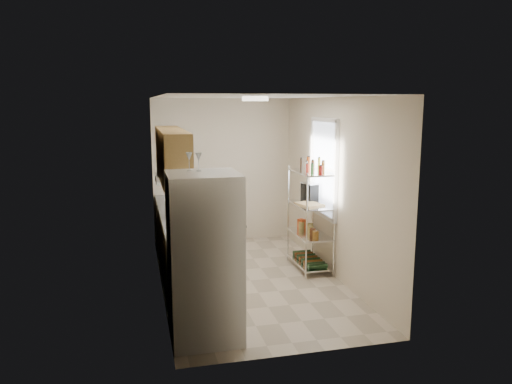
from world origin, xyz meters
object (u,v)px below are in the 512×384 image
refrigerator (204,257)px  frying_pan_large (179,212)px  cutting_board (310,204)px  espresso_machine (310,192)px  rice_cooker (179,210)px

refrigerator → frying_pan_large: 2.24m
refrigerator → cutting_board: size_ratio=4.66×
frying_pan_large → cutting_board: bearing=-10.1°
cutting_board → espresso_machine: bearing=70.2°
refrigerator → frying_pan_large: (-0.06, 2.24, 0.02)m
rice_cooker → espresso_machine: (2.03, 0.11, 0.16)m
rice_cooker → refrigerator: bearing=-87.5°
refrigerator → cutting_board: bearing=44.9°
refrigerator → espresso_machine: size_ratio=6.15×
rice_cooker → cutting_board: rice_cooker is taller
espresso_machine → refrigerator: bearing=-149.1°
rice_cooker → espresso_machine: espresso_machine is taller
rice_cooker → frying_pan_large: bearing=83.5°
rice_cooker → espresso_machine: 2.04m
rice_cooker → espresso_machine: bearing=3.0°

